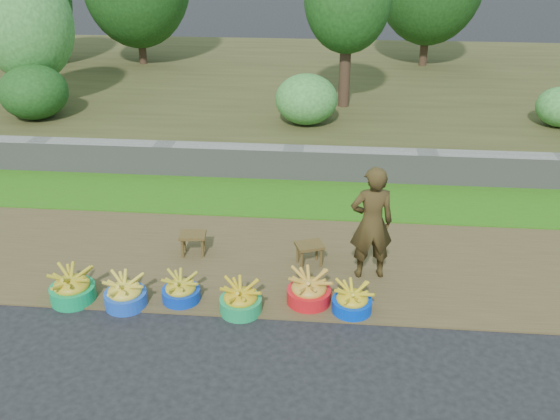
# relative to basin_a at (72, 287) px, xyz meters

# --- Properties ---
(ground_plane) EXTENTS (120.00, 120.00, 0.00)m
(ground_plane) POSITION_rel_basin_a_xyz_m (2.34, -0.18, -0.18)
(ground_plane) COLOR black
(ground_plane) RESTS_ON ground
(dirt_shoulder) EXTENTS (80.00, 2.50, 0.02)m
(dirt_shoulder) POSITION_rel_basin_a_xyz_m (2.34, 1.07, -0.17)
(dirt_shoulder) COLOR brown
(dirt_shoulder) RESTS_ON ground
(grass_verge) EXTENTS (80.00, 1.50, 0.04)m
(grass_verge) POSITION_rel_basin_a_xyz_m (2.34, 3.07, -0.16)
(grass_verge) COLOR #2D6D13
(grass_verge) RESTS_ON ground
(retaining_wall) EXTENTS (80.00, 0.35, 0.55)m
(retaining_wall) POSITION_rel_basin_a_xyz_m (2.34, 3.92, 0.10)
(retaining_wall) COLOR gray
(retaining_wall) RESTS_ON ground
(earth_bank) EXTENTS (80.00, 10.00, 0.50)m
(earth_bank) POSITION_rel_basin_a_xyz_m (2.34, 8.82, 0.07)
(earth_bank) COLOR #43431F
(earth_bank) RESTS_ON ground
(basin_a) EXTENTS (0.53, 0.53, 0.39)m
(basin_a) POSITION_rel_basin_a_xyz_m (0.00, 0.00, 0.00)
(basin_a) COLOR #0A9753
(basin_a) RESTS_ON ground
(basin_b) EXTENTS (0.49, 0.49, 0.37)m
(basin_b) POSITION_rel_basin_a_xyz_m (0.66, -0.05, -0.01)
(basin_b) COLOR blue
(basin_b) RESTS_ON ground
(basin_c) EXTENTS (0.45, 0.45, 0.34)m
(basin_c) POSITION_rel_basin_a_xyz_m (1.28, 0.10, -0.03)
(basin_c) COLOR #0935B9
(basin_c) RESTS_ON ground
(basin_d) EXTENTS (0.49, 0.49, 0.36)m
(basin_d) POSITION_rel_basin_a_xyz_m (2.01, -0.05, -0.01)
(basin_d) COLOR #189853
(basin_d) RESTS_ON ground
(basin_e) EXTENTS (0.52, 0.52, 0.39)m
(basin_e) POSITION_rel_basin_a_xyz_m (2.78, 0.19, -0.00)
(basin_e) COLOR red
(basin_e) RESTS_ON ground
(basin_f) EXTENTS (0.46, 0.46, 0.34)m
(basin_f) POSITION_rel_basin_a_xyz_m (3.28, 0.05, -0.02)
(basin_f) COLOR #003AD4
(basin_f) RESTS_ON ground
(stool_left) EXTENTS (0.37, 0.30, 0.30)m
(stool_left) POSITION_rel_basin_a_xyz_m (1.19, 1.17, 0.08)
(stool_left) COLOR #4F3D1B
(stool_left) RESTS_ON dirt_shoulder
(stool_right) EXTENTS (0.41, 0.37, 0.30)m
(stool_right) POSITION_rel_basin_a_xyz_m (2.74, 1.04, 0.08)
(stool_right) COLOR #4F3D1B
(stool_right) RESTS_ON dirt_shoulder
(vendor_woman) EXTENTS (0.59, 0.43, 1.47)m
(vendor_woman) POSITION_rel_basin_a_xyz_m (3.50, 0.85, 0.58)
(vendor_woman) COLOR black
(vendor_woman) RESTS_ON dirt_shoulder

